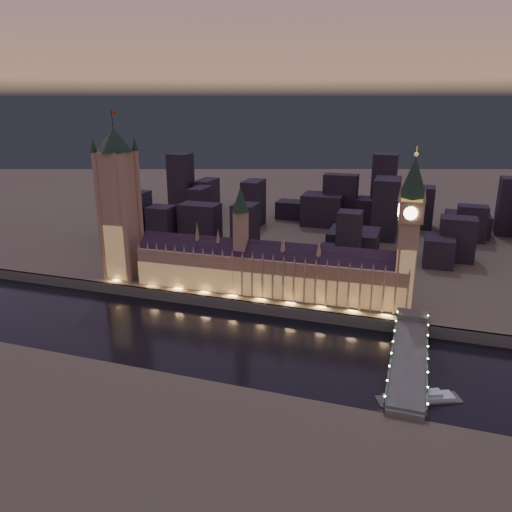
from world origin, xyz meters
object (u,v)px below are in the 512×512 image
(palace_of_westminster, at_px, (265,269))
(elizabeth_tower, at_px, (410,222))
(westminster_bridge, at_px, (409,359))
(river_boat, at_px, (419,397))
(victoria_tower, at_px, (119,197))

(palace_of_westminster, xyz_separation_m, elizabeth_tower, (97.89, 0.18, 42.90))
(westminster_bridge, height_order, river_boat, westminster_bridge)
(westminster_bridge, distance_m, river_boat, 31.78)
(victoria_tower, distance_m, westminster_bridge, 243.85)
(river_boat, bearing_deg, westminster_bridge, 101.90)
(victoria_tower, relative_size, westminster_bridge, 1.15)
(elizabeth_tower, height_order, river_boat, elizabeth_tower)
(elizabeth_tower, xyz_separation_m, westminster_bridge, (7.34, -65.37, -63.29))
(palace_of_westminster, relative_size, river_boat, 4.67)
(westminster_bridge, bearing_deg, elizabeth_tower, 96.40)
(victoria_tower, bearing_deg, westminster_bridge, -16.18)
(victoria_tower, distance_m, river_boat, 260.78)
(river_boat, bearing_deg, victoria_tower, 157.47)
(westminster_bridge, relative_size, river_boat, 2.61)
(palace_of_westminster, height_order, westminster_bridge, palace_of_westminster)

